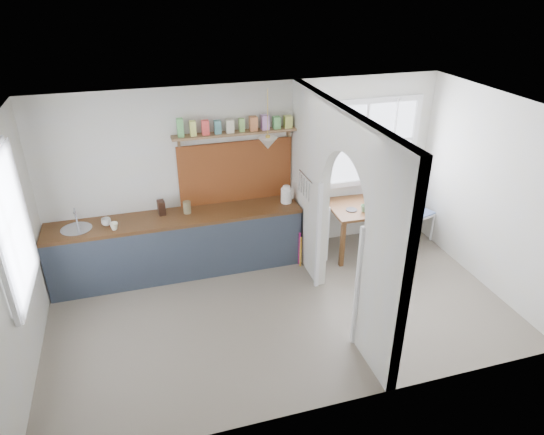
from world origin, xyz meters
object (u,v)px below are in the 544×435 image
object	(u,v)px
vase	(373,193)
chair_right	(416,212)
kettle	(286,194)
dining_table	(368,227)
chair_left	(313,229)

from	to	relation	value
vase	chair_right	bearing A→B (deg)	-5.10
kettle	dining_table	bearing A→B (deg)	-23.04
chair_left	chair_right	world-z (taller)	chair_right
chair_right	chair_left	bearing A→B (deg)	72.42
chair_right	vase	xyz separation A→B (m)	(-0.77, 0.07, 0.39)
chair_right	vase	bearing A→B (deg)	66.87
dining_table	chair_right	world-z (taller)	chair_right
chair_left	vase	xyz separation A→B (m)	(0.99, 0.08, 0.43)
dining_table	chair_right	xyz separation A→B (m)	(0.88, 0.09, 0.11)
dining_table	vase	distance (m)	0.53
vase	kettle	bearing A→B (deg)	178.60
dining_table	chair_right	distance (m)	0.89
chair_left	kettle	xyz separation A→B (m)	(-0.39, 0.12, 0.58)
dining_table	kettle	world-z (taller)	kettle
dining_table	kettle	distance (m)	1.44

